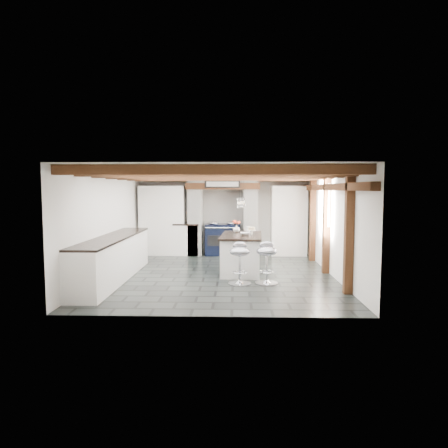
{
  "coord_description": "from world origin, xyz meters",
  "views": [
    {
      "loc": [
        0.36,
        -8.83,
        1.91
      ],
      "look_at": [
        0.1,
        0.4,
        1.1
      ],
      "focal_mm": 32.0,
      "sensor_mm": 36.0,
      "label": 1
    }
  ],
  "objects_px": {
    "range_cooker": "(223,239)",
    "bar_stool_far": "(240,258)",
    "kitchen_island": "(241,253)",
    "bar_stool_near": "(267,258)"
  },
  "relations": [
    {
      "from": "bar_stool_near",
      "to": "kitchen_island",
      "type": "bearing_deg",
      "value": 109.33
    },
    {
      "from": "bar_stool_far",
      "to": "range_cooker",
      "type": "bearing_deg",
      "value": 94.69
    },
    {
      "from": "range_cooker",
      "to": "bar_stool_near",
      "type": "relative_size",
      "value": 1.17
    },
    {
      "from": "range_cooker",
      "to": "bar_stool_far",
      "type": "xyz_separation_m",
      "value": [
        0.45,
        -3.62,
        0.06
      ]
    },
    {
      "from": "range_cooker",
      "to": "bar_stool_near",
      "type": "xyz_separation_m",
      "value": [
        0.99,
        -3.57,
        0.06
      ]
    },
    {
      "from": "range_cooker",
      "to": "kitchen_island",
      "type": "xyz_separation_m",
      "value": [
        0.5,
        -2.38,
        -0.02
      ]
    },
    {
      "from": "range_cooker",
      "to": "bar_stool_near",
      "type": "bearing_deg",
      "value": -74.43
    },
    {
      "from": "range_cooker",
      "to": "kitchen_island",
      "type": "relative_size",
      "value": 0.56
    },
    {
      "from": "kitchen_island",
      "to": "bar_stool_near",
      "type": "height_order",
      "value": "kitchen_island"
    },
    {
      "from": "range_cooker",
      "to": "bar_stool_far",
      "type": "distance_m",
      "value": 3.65
    }
  ]
}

